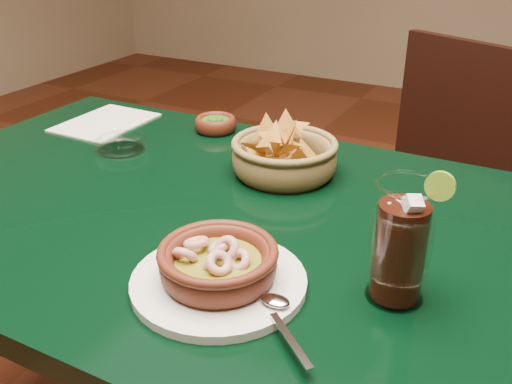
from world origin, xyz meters
The scene contains 8 objects.
dining_table centered at (0.00, 0.00, 0.65)m, with size 1.20×0.80×0.75m.
dining_chair centered at (0.28, 0.70, 0.50)m, with size 0.56×0.56×0.91m.
shrimp_plate centered at (0.17, -0.19, 0.78)m, with size 0.30×0.24×0.07m.
chip_basket centered at (0.09, 0.18, 0.79)m, with size 0.24×0.24×0.13m.
guacamole_ramekin centered at (-0.15, 0.32, 0.77)m, with size 0.11×0.11×0.04m.
cola_drink centered at (0.39, -0.10, 0.83)m, with size 0.17×0.17×0.19m.
glass_ashtray centered at (-0.27, 0.13, 0.76)m, with size 0.12×0.12×0.03m.
paper_menu centered at (-0.41, 0.25, 0.75)m, with size 0.17×0.22×0.00m.
Camera 1 is at (0.52, -0.73, 1.21)m, focal length 40.00 mm.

